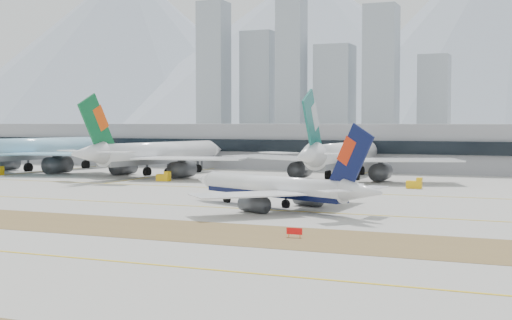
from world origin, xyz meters
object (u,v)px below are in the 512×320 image
at_px(widebody_eva, 155,155).
at_px(widebody_cathay, 341,156).
at_px(terminal, 351,146).
at_px(taxiing_airliner, 279,188).
at_px(widebody_korean, 34,151).

xyz_separation_m(widebody_eva, widebody_cathay, (52.88, 8.43, 0.12)).
distance_m(widebody_eva, terminal, 72.36).
bearing_deg(taxiing_airliner, widebody_eva, -19.62).
height_order(widebody_korean, terminal, widebody_korean).
relative_size(taxiing_airliner, widebody_korean, 0.62).
height_order(widebody_eva, widebody_cathay, widebody_cathay).
xyz_separation_m(widebody_korean, widebody_cathay, (96.81, 7.50, -0.41)).
height_order(taxiing_airliner, widebody_eva, widebody_eva).
distance_m(taxiing_airliner, widebody_eva, 84.70).
bearing_deg(widebody_eva, terminal, -25.33).
xyz_separation_m(widebody_eva, terminal, (42.34, 58.66, 1.29)).
height_order(widebody_cathay, terminal, widebody_cathay).
bearing_deg(widebody_korean, terminal, -46.51).
bearing_deg(taxiing_airliner, terminal, -56.50).
bearing_deg(widebody_korean, widebody_cathay, -75.87).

